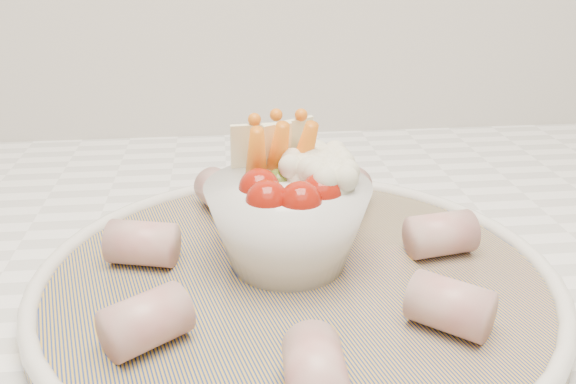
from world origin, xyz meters
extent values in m
cube|color=white|center=(0.00, 1.45, 0.90)|extent=(2.04, 0.62, 0.04)
cylinder|color=navy|center=(-0.07, 1.38, 0.93)|extent=(0.44, 0.44, 0.01)
torus|color=silver|center=(-0.07, 1.38, 0.94)|extent=(0.36, 0.36, 0.01)
sphere|color=maroon|center=(-0.09, 1.37, 0.99)|extent=(0.03, 0.03, 0.03)
sphere|color=maroon|center=(-0.07, 1.37, 0.99)|extent=(0.03, 0.03, 0.03)
sphere|color=maroon|center=(-0.05, 1.38, 0.99)|extent=(0.03, 0.03, 0.03)
sphere|color=maroon|center=(-0.09, 1.39, 0.99)|extent=(0.03, 0.03, 0.03)
sphere|color=#4E6521|center=(-0.08, 1.41, 0.99)|extent=(0.02, 0.02, 0.02)
cone|color=orange|center=(-0.09, 1.42, 1.00)|extent=(0.02, 0.04, 0.07)
cone|color=orange|center=(-0.08, 1.43, 1.00)|extent=(0.03, 0.05, 0.07)
cone|color=orange|center=(-0.06, 1.43, 1.00)|extent=(0.03, 0.05, 0.07)
sphere|color=beige|center=(-0.04, 1.41, 1.00)|extent=(0.03, 0.03, 0.03)
sphere|color=beige|center=(-0.04, 1.39, 1.00)|extent=(0.03, 0.03, 0.03)
sphere|color=beige|center=(-0.04, 1.43, 1.00)|extent=(0.03, 0.03, 0.03)
sphere|color=beige|center=(-0.06, 1.41, 1.00)|extent=(0.03, 0.03, 0.03)
cube|color=#EDE9B8|center=(-0.09, 1.43, 1.01)|extent=(0.04, 0.01, 0.05)
cube|color=#EDE9B8|center=(-0.07, 1.44, 1.01)|extent=(0.04, 0.03, 0.05)
cylinder|color=#AC4F4E|center=(0.04, 1.40, 0.95)|extent=(0.05, 0.04, 0.03)
cylinder|color=#AC4F4E|center=(-0.01, 1.48, 0.95)|extent=(0.05, 0.06, 0.03)
cylinder|color=#AC4F4E|center=(-0.12, 1.49, 0.95)|extent=(0.05, 0.06, 0.03)
cylinder|color=#AC4F4E|center=(-0.18, 1.41, 0.95)|extent=(0.05, 0.04, 0.03)
cylinder|color=#AC4F4E|center=(-0.16, 1.31, 0.95)|extent=(0.06, 0.05, 0.03)
cylinder|color=#AC4F4E|center=(-0.07, 1.25, 0.95)|extent=(0.03, 0.05, 0.03)
cylinder|color=#AC4F4E|center=(0.01, 1.31, 0.95)|extent=(0.06, 0.05, 0.03)
camera|label=1|loc=(-0.12, 0.99, 1.16)|focal=40.00mm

